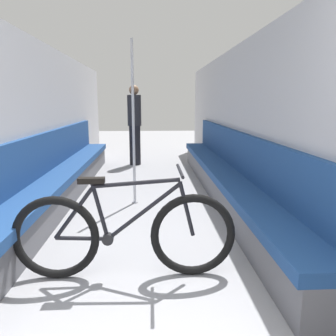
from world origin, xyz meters
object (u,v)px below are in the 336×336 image
grab_pole_near (133,126)px  passenger_standing (135,124)px  bicycle (125,234)px  bench_seat_row_left (60,179)px  bench_seat_row_right (226,177)px

grab_pole_near → passenger_standing: size_ratio=1.25×
bicycle → grab_pole_near: (-0.02, 1.97, 0.71)m
bench_seat_row_left → bench_seat_row_right: 2.38m
grab_pole_near → bench_seat_row_right: bearing=7.6°
bench_seat_row_left → passenger_standing: 2.90m
bench_seat_row_right → grab_pole_near: grab_pole_near is taller
bicycle → passenger_standing: size_ratio=1.01×
bench_seat_row_right → grab_pole_near: bearing=-172.4°
bench_seat_row_right → passenger_standing: (-1.44, 2.68, 0.59)m
bench_seat_row_left → grab_pole_near: grab_pole_near is taller
bench_seat_row_right → bicycle: 2.51m
passenger_standing → bench_seat_row_right: bearing=-176.3°
bicycle → passenger_standing: passenger_standing is taller
grab_pole_near → passenger_standing: bearing=92.5°
bench_seat_row_left → passenger_standing: size_ratio=3.39×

